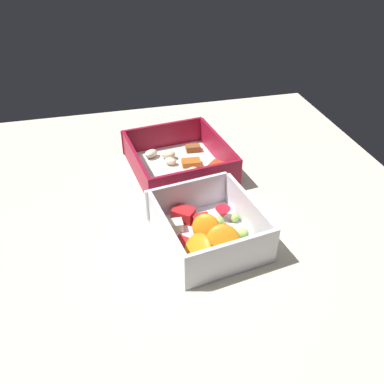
{
  "coord_description": "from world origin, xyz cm",
  "views": [
    {
      "loc": [
        51.96,
        -11.5,
        43.59
      ],
      "look_at": [
        -0.68,
        1.44,
        4.0
      ],
      "focal_mm": 37.59,
      "sensor_mm": 36.0,
      "label": 1
    }
  ],
  "objects": [
    {
      "name": "fruit_bowl",
      "position": [
        9.59,
        1.43,
        4.18
      ],
      "size": [
        17.38,
        15.98,
        6.07
      ],
      "rotation": [
        0.0,
        0.0,
        0.15
      ],
      "color": "white",
      "rests_on": "table_surface"
    },
    {
      "name": "table_surface",
      "position": [
        0.0,
        0.0,
        1.0
      ],
      "size": [
        80.0,
        80.0,
        2.0
      ],
      "primitive_type": "cube",
      "color": "beige",
      "rests_on": "ground"
    },
    {
      "name": "pasta_container",
      "position": [
        -10.65,
        1.48,
        3.75
      ],
      "size": [
        20.23,
        19.05,
        5.68
      ],
      "rotation": [
        0.0,
        0.0,
        0.13
      ],
      "color": "white",
      "rests_on": "table_surface"
    }
  ]
}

